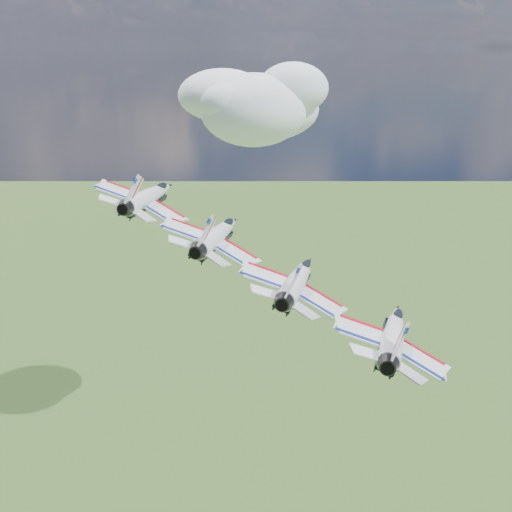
{
  "coord_description": "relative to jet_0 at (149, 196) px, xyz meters",
  "views": [
    {
      "loc": [
        -27.79,
        -87.99,
        181.25
      ],
      "look_at": [
        -17.98,
        -8.87,
        157.81
      ],
      "focal_mm": 50.0,
      "sensor_mm": 36.0,
      "label": 1
    }
  ],
  "objects": [
    {
      "name": "jet_2",
      "position": [
        16.54,
        -18.61,
        -6.15
      ],
      "size": [
        18.38,
        21.01,
        9.27
      ],
      "primitive_type": null,
      "rotation": [
        0.0,
        0.38,
        -0.37
      ],
      "color": "white"
    },
    {
      "name": "jet_1",
      "position": [
        8.27,
        -9.31,
        -3.08
      ],
      "size": [
        18.38,
        21.01,
        9.27
      ],
      "primitive_type": null,
      "rotation": [
        0.0,
        0.38,
        -0.37
      ],
      "color": "white"
    },
    {
      "name": "cloud_far",
      "position": [
        44.5,
        193.22,
        -0.19
      ],
      "size": [
        64.71,
        50.84,
        25.42
      ],
      "primitive_type": "ellipsoid",
      "color": "white"
    },
    {
      "name": "jet_0",
      "position": [
        0.0,
        0.0,
        0.0
      ],
      "size": [
        18.38,
        21.01,
        9.27
      ],
      "primitive_type": null,
      "rotation": [
        0.0,
        0.38,
        -0.37
      ],
      "color": "silver"
    },
    {
      "name": "jet_3",
      "position": [
        24.8,
        -27.92,
        -9.23
      ],
      "size": [
        18.38,
        21.01,
        9.27
      ],
      "primitive_type": null,
      "rotation": [
        0.0,
        0.38,
        -0.37
      ],
      "color": "white"
    }
  ]
}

